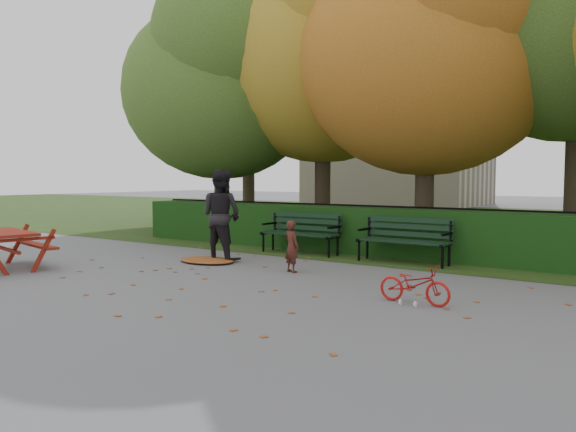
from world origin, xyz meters
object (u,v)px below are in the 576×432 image
Objects in this scene: tree_c at (437,36)px; bench_left at (302,230)px; tree_f at (251,63)px; child at (292,246)px; tree_b at (330,38)px; bicycle at (414,284)px; adult at (221,215)px; tree_a at (224,75)px; picnic_table at (6,240)px; bench_right at (405,236)px.

bench_left is (-2.13, -2.26, -4.30)m from tree_c.
tree_f is 10.05× the size of child.
tree_b is 5.32m from tree_f.
bicycle is at bearing -71.93° from tree_c.
tree_c is 7.35m from bicycle.
adult is (-1.93, 0.33, 0.46)m from child.
bicycle is at bearing 161.17° from adult.
tree_a is 7.64m from child.
tree_f is at bearing -57.16° from adult.
bicycle is (2.72, -1.09, -0.20)m from child.
tree_a is 4.16× the size of bench_left.
picnic_table is 1.87× the size of bicycle.
child is (-0.94, -4.39, -4.37)m from tree_c.
child is (5.09, -4.00, -4.06)m from tree_a.
bicycle is at bearing 24.56° from picnic_table.
child is at bearing 69.51° from bicycle.
tree_b reaches higher than bicycle.
adult is at bearing -55.21° from tree_f.
adult is at bearing -150.11° from bench_right.
tree_b reaches higher than tree_c.
tree_c is at bearing 64.70° from picnic_table.
tree_b is (2.74, 1.17, 0.88)m from tree_a.
tree_a reaches higher than bicycle.
bench_left is 5.81m from picnic_table.
bench_right is 3.64m from adult.
bench_left is (5.83, -5.54, -5.17)m from tree_f.
child is (1.20, -2.13, -0.06)m from bench_left.
tree_f reaches higher than bicycle.
bench_left is (1.14, -3.04, -4.88)m from tree_b.
bench_right is 3.57m from bicycle.
picnic_table is 1.01× the size of adult.
tree_c is 6.33m from adult.
adult is (-3.13, -1.80, 0.39)m from bench_right.
tree_a is 7.69m from bench_right.
bicycle is (7.17, 1.60, -0.28)m from picnic_table.
child is at bearing -60.62° from bench_left.
adult is 4.91m from bicycle.
bench_left is 1.97× the size of child.
child is 0.93× the size of bicycle.
adult reaches higher than bench_right.
tree_b is at bearing 23.05° from tree_a.
child is at bearing -38.21° from tree_a.
bicycle is (3.92, -3.21, -0.26)m from bench_left.
tree_a is at bearing 58.16° from bicycle.
tree_f is (-4.69, 2.49, 0.29)m from tree_b.
child is at bearing -102.05° from tree_c.
tree_c is 4.87m from bench_right.
tree_a is at bearing 163.39° from bench_right.
tree_f is at bearing 117.98° from tree_a.
picnic_table is at bearing -84.58° from tree_a.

